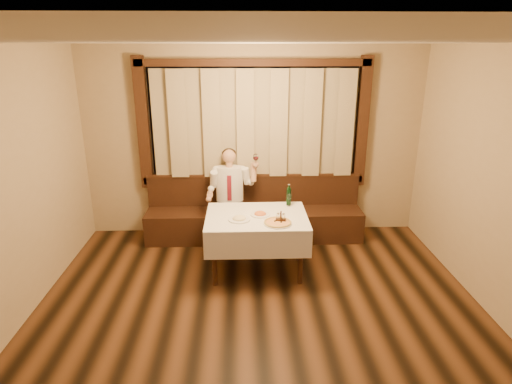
{
  "coord_description": "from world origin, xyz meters",
  "views": [
    {
      "loc": [
        -0.18,
        -3.26,
        2.78
      ],
      "look_at": [
        0.0,
        1.9,
        1.0
      ],
      "focal_mm": 30.0,
      "sensor_mm": 36.0,
      "label": 1
    }
  ],
  "objects_px": {
    "seated_man": "(230,188)",
    "banquette": "(254,217)",
    "pasta_red": "(260,213)",
    "green_bottle": "(289,196)",
    "dining_table": "(257,223)",
    "pasta_cream": "(239,217)",
    "pizza": "(278,223)",
    "cruet_caddy": "(281,218)"
  },
  "relations": [
    {
      "from": "pasta_red",
      "to": "cruet_caddy",
      "type": "relative_size",
      "value": 1.86
    },
    {
      "from": "banquette",
      "to": "dining_table",
      "type": "bearing_deg",
      "value": -90.0
    },
    {
      "from": "dining_table",
      "to": "pasta_red",
      "type": "height_order",
      "value": "pasta_red"
    },
    {
      "from": "pizza",
      "to": "seated_man",
      "type": "xyz_separation_m",
      "value": [
        -0.6,
        1.2,
        0.03
      ]
    },
    {
      "from": "dining_table",
      "to": "green_bottle",
      "type": "height_order",
      "value": "green_bottle"
    },
    {
      "from": "pasta_red",
      "to": "green_bottle",
      "type": "height_order",
      "value": "green_bottle"
    },
    {
      "from": "green_bottle",
      "to": "seated_man",
      "type": "height_order",
      "value": "seated_man"
    },
    {
      "from": "pasta_red",
      "to": "green_bottle",
      "type": "relative_size",
      "value": 0.84
    },
    {
      "from": "pizza",
      "to": "green_bottle",
      "type": "distance_m",
      "value": 0.67
    },
    {
      "from": "green_bottle",
      "to": "banquette",
      "type": "bearing_deg",
      "value": 123.77
    },
    {
      "from": "dining_table",
      "to": "pasta_cream",
      "type": "relative_size",
      "value": 4.68
    },
    {
      "from": "pizza",
      "to": "cruet_caddy",
      "type": "relative_size",
      "value": 2.64
    },
    {
      "from": "banquette",
      "to": "pizza",
      "type": "xyz_separation_m",
      "value": [
        0.24,
        -1.29,
        0.46
      ]
    },
    {
      "from": "pasta_red",
      "to": "seated_man",
      "type": "distance_m",
      "value": 1.0
    },
    {
      "from": "pizza",
      "to": "pasta_red",
      "type": "bearing_deg",
      "value": 124.79
    },
    {
      "from": "pizza",
      "to": "pasta_cream",
      "type": "xyz_separation_m",
      "value": [
        -0.46,
        0.13,
        0.02
      ]
    },
    {
      "from": "cruet_caddy",
      "to": "seated_man",
      "type": "bearing_deg",
      "value": 129.97
    },
    {
      "from": "cruet_caddy",
      "to": "dining_table",
      "type": "bearing_deg",
      "value": 153.89
    },
    {
      "from": "banquette",
      "to": "pasta_red",
      "type": "xyz_separation_m",
      "value": [
        0.05,
        -1.01,
        0.48
      ]
    },
    {
      "from": "pasta_cream",
      "to": "seated_man",
      "type": "height_order",
      "value": "seated_man"
    },
    {
      "from": "cruet_caddy",
      "to": "seated_man",
      "type": "xyz_separation_m",
      "value": [
        -0.64,
        1.15,
        0.0
      ]
    },
    {
      "from": "pizza",
      "to": "green_bottle",
      "type": "bearing_deg",
      "value": 72.52
    },
    {
      "from": "green_bottle",
      "to": "cruet_caddy",
      "type": "distance_m",
      "value": 0.6
    },
    {
      "from": "pizza",
      "to": "pasta_red",
      "type": "distance_m",
      "value": 0.35
    },
    {
      "from": "banquette",
      "to": "dining_table",
      "type": "distance_m",
      "value": 1.08
    },
    {
      "from": "cruet_caddy",
      "to": "banquette",
      "type": "bearing_deg",
      "value": 113.88
    },
    {
      "from": "cruet_caddy",
      "to": "pasta_cream",
      "type": "bearing_deg",
      "value": -178.15
    },
    {
      "from": "seated_man",
      "to": "banquette",
      "type": "bearing_deg",
      "value": 14.07
    },
    {
      "from": "pasta_red",
      "to": "green_bottle",
      "type": "xyz_separation_m",
      "value": [
        0.4,
        0.35,
        0.09
      ]
    },
    {
      "from": "dining_table",
      "to": "seated_man",
      "type": "height_order",
      "value": "seated_man"
    },
    {
      "from": "pasta_cream",
      "to": "cruet_caddy",
      "type": "relative_size",
      "value": 2.07
    },
    {
      "from": "pasta_cream",
      "to": "green_bottle",
      "type": "xyz_separation_m",
      "value": [
        0.66,
        0.5,
        0.09
      ]
    },
    {
      "from": "pizza",
      "to": "banquette",
      "type": "bearing_deg",
      "value": 100.64
    },
    {
      "from": "dining_table",
      "to": "pizza",
      "type": "distance_m",
      "value": 0.38
    },
    {
      "from": "pasta_cream",
      "to": "pizza",
      "type": "bearing_deg",
      "value": -16.13
    },
    {
      "from": "pasta_red",
      "to": "cruet_caddy",
      "type": "bearing_deg",
      "value": -43.95
    },
    {
      "from": "banquette",
      "to": "pizza",
      "type": "relative_size",
      "value": 9.24
    },
    {
      "from": "dining_table",
      "to": "seated_man",
      "type": "bearing_deg",
      "value": 110.73
    },
    {
      "from": "pizza",
      "to": "cruet_caddy",
      "type": "distance_m",
      "value": 0.07
    },
    {
      "from": "pasta_red",
      "to": "green_bottle",
      "type": "bearing_deg",
      "value": 41.33
    },
    {
      "from": "banquette",
      "to": "seated_man",
      "type": "xyz_separation_m",
      "value": [
        -0.35,
        -0.09,
        0.49
      ]
    },
    {
      "from": "green_bottle",
      "to": "cruet_caddy",
      "type": "xyz_separation_m",
      "value": [
        -0.16,
        -0.58,
        -0.08
      ]
    }
  ]
}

